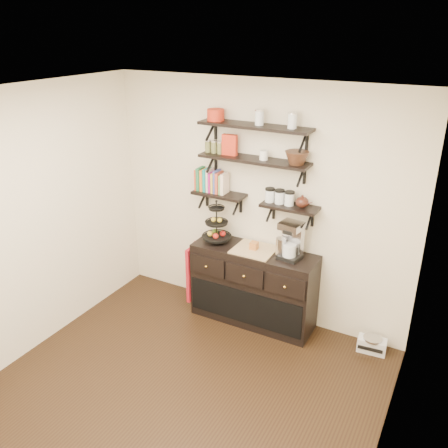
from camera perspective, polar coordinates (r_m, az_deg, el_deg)
floor at (r=4.66m, az=-6.03°, el=-20.35°), size 3.50×3.50×0.00m
ceiling at (r=3.44m, az=-7.94°, el=14.58°), size 3.50×3.50×0.02m
back_wall at (r=5.26m, az=4.08°, el=2.42°), size 3.50×0.02×2.70m
left_wall at (r=5.00m, az=-23.54°, el=-0.61°), size 0.02×3.50×2.70m
right_wall at (r=3.31m, az=19.47°, el=-12.25°), size 0.02×3.50×2.70m
shelf_top at (r=4.90m, az=3.72°, el=11.65°), size 1.20×0.27×0.23m
shelf_mid at (r=4.98m, az=3.62°, el=7.69°), size 1.20×0.27×0.23m
shelf_low_left at (r=5.31m, az=-0.56°, el=3.58°), size 0.60×0.25×0.23m
shelf_low_right at (r=4.98m, az=7.93°, el=2.02°), size 0.60×0.25×0.23m
cookbooks at (r=5.29m, az=-1.21°, el=5.09°), size 0.40×0.15×0.26m
glass_canisters at (r=4.99m, az=6.69°, el=3.19°), size 0.32×0.10×0.13m
sideboard at (r=5.42m, az=3.56°, el=-7.43°), size 1.40×0.50×0.92m
fruit_stand at (r=5.33m, az=-0.86°, el=-0.51°), size 0.33×0.33×0.48m
candle at (r=5.18m, az=3.63°, el=-2.60°), size 0.08×0.08×0.08m
coffee_maker at (r=5.01m, az=8.12°, el=-1.99°), size 0.25×0.24×0.41m
thermal_carafe at (r=5.03m, az=6.85°, el=-2.87°), size 0.11×0.11×0.22m
apron at (r=5.63m, az=-3.64°, el=-5.79°), size 0.04×0.29×0.68m
radio at (r=5.35m, az=17.36°, el=-13.68°), size 0.30×0.21×0.17m
recipe_box at (r=5.07m, az=0.69°, el=9.50°), size 0.16×0.07×0.22m
walnut_bowl at (r=4.78m, az=8.75°, el=7.87°), size 0.24×0.24×0.13m
ramekins at (r=4.91m, az=4.81°, el=8.26°), size 0.09×0.09×0.10m
teapot at (r=4.91m, az=9.39°, el=2.73°), size 0.20×0.16×0.14m
red_pot at (r=5.08m, az=-1.01°, el=13.00°), size 0.18×0.18×0.12m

